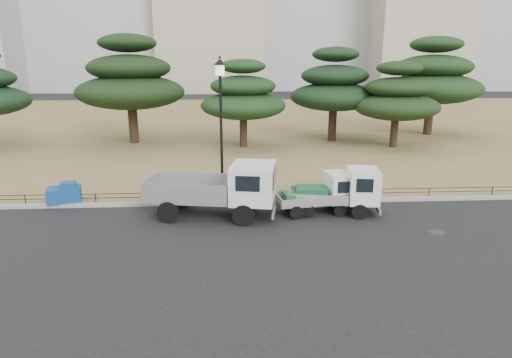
{
  "coord_description": "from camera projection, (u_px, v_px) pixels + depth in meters",
  "views": [
    {
      "loc": [
        -1.06,
        -15.49,
        6.02
      ],
      "look_at": [
        0.0,
        2.0,
        1.3
      ],
      "focal_mm": 30.0,
      "sensor_mm": 36.0,
      "label": 1
    }
  ],
  "objects": [
    {
      "name": "pine_east_near",
      "position": [
        397.0,
        98.0,
        30.46
      ],
      "size": [
        6.04,
        6.04,
        6.1
      ],
      "color": "black",
      "rests_on": "lawn"
    },
    {
      "name": "pine_center_right",
      "position": [
        334.0,
        87.0,
        32.81
      ],
      "size": [
        6.74,
        6.74,
        7.15
      ],
      "color": "black",
      "rests_on": "lawn"
    },
    {
      "name": "pine_east_far",
      "position": [
        433.0,
        79.0,
        35.8
      ],
      "size": [
        8.08,
        8.08,
        8.11
      ],
      "color": "black",
      "rests_on": "lawn"
    },
    {
      "name": "manhole",
      "position": [
        437.0,
        233.0,
        15.78
      ],
      "size": [
        0.6,
        0.6,
        0.01
      ],
      "primitive_type": "cylinder",
      "color": "#2D2D30",
      "rests_on": "ground"
    },
    {
      "name": "truck_large",
      "position": [
        220.0,
        187.0,
        17.15
      ],
      "size": [
        5.34,
        2.81,
        2.21
      ],
      "rotation": [
        0.0,
        0.0,
        -0.17
      ],
      "color": "black",
      "rests_on": "ground"
    },
    {
      "name": "pine_center_left",
      "position": [
        243.0,
        97.0,
        30.54
      ],
      "size": [
        6.14,
        6.14,
        6.24
      ],
      "color": "black",
      "rests_on": "lawn"
    },
    {
      "name": "truck_kei_rear",
      "position": [
        341.0,
        191.0,
        17.66
      ],
      "size": [
        3.79,
        2.03,
        1.89
      ],
      "rotation": [
        0.0,
        0.0,
        -0.15
      ],
      "color": "black",
      "rests_on": "ground"
    },
    {
      "name": "tarp_pile",
      "position": [
        65.0,
        193.0,
        18.8
      ],
      "size": [
        1.59,
        1.34,
        0.91
      ],
      "rotation": [
        0.0,
        0.0,
        0.27
      ],
      "color": "#124290",
      "rests_on": "lawn"
    },
    {
      "name": "curb",
      "position": [
        255.0,
        202.0,
        19.04
      ],
      "size": [
        120.0,
        0.25,
        0.16
      ],
      "primitive_type": "cube",
      "color": "gray",
      "rests_on": "ground"
    },
    {
      "name": "truck_kei_front",
      "position": [
        321.0,
        194.0,
        17.73
      ],
      "size": [
        3.27,
        1.7,
        1.66
      ],
      "rotation": [
        0.0,
        0.0,
        0.13
      ],
      "color": "black",
      "rests_on": "ground"
    },
    {
      "name": "street_lamp",
      "position": [
        221.0,
        107.0,
        18.16
      ],
      "size": [
        0.54,
        0.54,
        6.09
      ],
      "color": "black",
      "rests_on": "lawn"
    },
    {
      "name": "lawn",
      "position": [
        240.0,
        121.0,
        46.03
      ],
      "size": [
        120.0,
        56.0,
        0.15
      ],
      "primitive_type": "cube",
      "color": "olive",
      "rests_on": "ground"
    },
    {
      "name": "pine_west_near",
      "position": [
        130.0,
        81.0,
        31.84
      ],
      "size": [
        8.03,
        8.03,
        8.03
      ],
      "color": "black",
      "rests_on": "lawn"
    },
    {
      "name": "ground",
      "position": [
        259.0,
        225.0,
        16.56
      ],
      "size": [
        220.0,
        220.0,
        0.0
      ],
      "primitive_type": "plane",
      "color": "black"
    },
    {
      "name": "pipe_fence",
      "position": [
        255.0,
        193.0,
        19.09
      ],
      "size": [
        38.0,
        0.04,
        0.4
      ],
      "color": "black",
      "rests_on": "lawn"
    }
  ]
}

